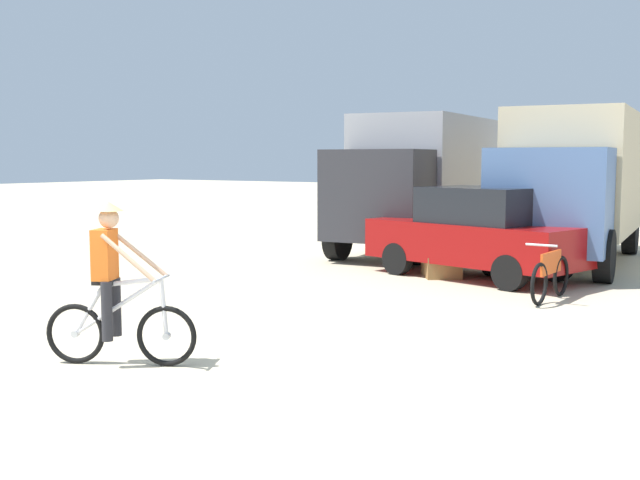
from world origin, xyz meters
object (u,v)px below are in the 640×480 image
(box_truck_grey_hauler, at_px, (422,176))
(box_truck_tan_camper, at_px, (573,178))
(bicycle_spare, at_px, (550,276))
(cyclist_orange_shirt, at_px, (114,290))
(supply_crate, at_px, (441,266))
(sedan_parked, at_px, (477,233))

(box_truck_grey_hauler, xyz_separation_m, box_truck_tan_camper, (3.86, -0.29, 0.00))
(box_truck_grey_hauler, xyz_separation_m, bicycle_spare, (4.93, -5.25, -1.48))
(box_truck_grey_hauler, height_order, bicycle_spare, box_truck_grey_hauler)
(cyclist_orange_shirt, relative_size, supply_crate, 2.20)
(box_truck_tan_camper, bearing_deg, bicycle_spare, -77.75)
(box_truck_tan_camper, height_order, supply_crate, box_truck_tan_camper)
(box_truck_tan_camper, distance_m, bicycle_spare, 5.28)
(sedan_parked, xyz_separation_m, bicycle_spare, (1.92, -1.60, -0.48))
(box_truck_tan_camper, relative_size, bicycle_spare, 4.03)
(cyclist_orange_shirt, relative_size, bicycle_spare, 1.05)
(box_truck_grey_hauler, relative_size, cyclist_orange_shirt, 3.83)
(box_truck_tan_camper, distance_m, sedan_parked, 3.60)
(box_truck_grey_hauler, distance_m, box_truck_tan_camper, 3.87)
(sedan_parked, bearing_deg, supply_crate, -160.06)
(box_truck_grey_hauler, relative_size, supply_crate, 8.42)
(box_truck_grey_hauler, bearing_deg, supply_crate, -58.56)
(sedan_parked, distance_m, supply_crate, 0.95)
(cyclist_orange_shirt, height_order, supply_crate, cyclist_orange_shirt)
(box_truck_tan_camper, xyz_separation_m, supply_crate, (-1.48, -3.59, -1.66))
(sedan_parked, bearing_deg, box_truck_tan_camper, 75.83)
(cyclist_orange_shirt, bearing_deg, supply_crate, 88.30)
(cyclist_orange_shirt, bearing_deg, sedan_parked, 83.94)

